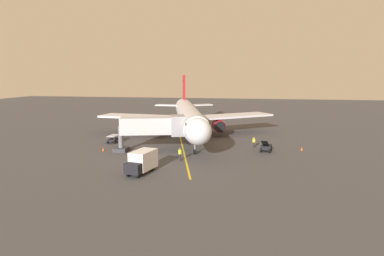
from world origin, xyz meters
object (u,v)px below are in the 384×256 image
(ground_crew_wing_walker, at_px, (254,142))
(safety_cone_nose_right, at_px, (134,151))
(baggage_cart_starboard_side, at_px, (113,139))
(belt_loader_portside, at_px, (266,147))
(box_truck_near_nose, at_px, (142,162))
(safety_cone_wing_port, at_px, (302,149))
(safety_cone_nose_left, at_px, (103,149))
(airplane, at_px, (189,116))
(ground_crew_marshaller, at_px, (180,154))
(jet_bridge, at_px, (158,126))

(ground_crew_wing_walker, height_order, safety_cone_nose_right, ground_crew_wing_walker)
(baggage_cart_starboard_side, height_order, safety_cone_nose_right, baggage_cart_starboard_side)
(ground_crew_wing_walker, bearing_deg, safety_cone_nose_right, 21.82)
(safety_cone_nose_right, bearing_deg, ground_crew_wing_walker, -158.18)
(belt_loader_portside, xyz_separation_m, safety_cone_nose_right, (19.25, 4.62, -0.44))
(safety_cone_nose_right, bearing_deg, box_truck_near_nose, 114.98)
(safety_cone_nose_right, bearing_deg, baggage_cart_starboard_side, -47.80)
(baggage_cart_starboard_side, bearing_deg, safety_cone_wing_port, 179.16)
(safety_cone_nose_left, bearing_deg, box_truck_near_nose, 133.38)
(airplane, bearing_deg, safety_cone_nose_right, 69.33)
(baggage_cart_starboard_side, relative_size, safety_cone_nose_left, 4.76)
(baggage_cart_starboard_side, distance_m, safety_cone_wing_port, 30.90)
(airplane, relative_size, ground_crew_wing_walker, 23.24)
(ground_crew_wing_walker, bearing_deg, baggage_cart_starboard_side, 0.33)
(ground_crew_wing_walker, bearing_deg, safety_cone_nose_left, 16.32)
(safety_cone_nose_left, bearing_deg, ground_crew_wing_walker, -163.68)
(ground_crew_marshaller, distance_m, ground_crew_wing_walker, 14.06)
(belt_loader_portside, relative_size, safety_cone_nose_right, 8.55)
(ground_crew_wing_walker, height_order, safety_cone_nose_left, ground_crew_wing_walker)
(ground_crew_marshaller, height_order, baggage_cart_starboard_side, ground_crew_marshaller)
(ground_crew_wing_walker, xyz_separation_m, belt_loader_portside, (-1.84, 2.36, -0.17))
(ground_crew_marshaller, height_order, safety_cone_nose_right, ground_crew_marshaller)
(box_truck_near_nose, relative_size, safety_cone_nose_right, 8.91)
(jet_bridge, distance_m, ground_crew_marshaller, 7.48)
(box_truck_near_nose, height_order, safety_cone_nose_left, box_truck_near_nose)
(ground_crew_wing_walker, xyz_separation_m, box_truck_near_nose, (12.84, 16.80, 0.50))
(airplane, height_order, safety_cone_wing_port, airplane)
(baggage_cart_starboard_side, height_order, safety_cone_nose_left, baggage_cart_starboard_side)
(jet_bridge, height_order, ground_crew_marshaller, jet_bridge)
(airplane, distance_m, ground_crew_marshaller, 17.92)
(box_truck_near_nose, bearing_deg, airplane, -91.98)
(safety_cone_nose_right, bearing_deg, belt_loader_portside, -166.51)
(safety_cone_nose_right, bearing_deg, safety_cone_wing_port, -165.50)
(airplane, relative_size, box_truck_near_nose, 8.10)
(jet_bridge, height_order, safety_cone_nose_right, jet_bridge)
(belt_loader_portside, relative_size, safety_cone_wing_port, 8.55)
(jet_bridge, xyz_separation_m, safety_cone_nose_right, (3.15, 2.05, -3.49))
(box_truck_near_nose, bearing_deg, jet_bridge, -83.17)
(ground_crew_wing_walker, xyz_separation_m, safety_cone_nose_right, (17.42, 6.97, -0.61))
(ground_crew_marshaller, distance_m, safety_cone_nose_right, 8.33)
(baggage_cart_starboard_side, distance_m, safety_cone_nose_right, 9.24)
(baggage_cart_starboard_side, bearing_deg, ground_crew_wing_walker, -179.67)
(safety_cone_nose_left, xyz_separation_m, safety_cone_nose_right, (-5.07, 0.39, 0.00))
(safety_cone_nose_right, bearing_deg, airplane, -110.67)
(safety_cone_nose_left, bearing_deg, airplane, -126.93)
(jet_bridge, bearing_deg, ground_crew_wing_walker, -160.96)
(jet_bridge, relative_size, safety_cone_nose_right, 20.83)
(airplane, distance_m, safety_cone_nose_left, 17.85)
(jet_bridge, xyz_separation_m, ground_crew_wing_walker, (-14.26, -4.92, -2.88))
(belt_loader_portside, xyz_separation_m, safety_cone_nose_left, (24.33, 4.23, -0.44))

